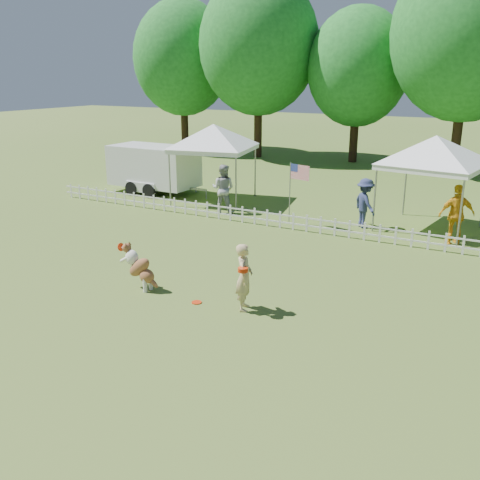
{
  "coord_description": "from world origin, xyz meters",
  "views": [
    {
      "loc": [
        6.7,
        -9.47,
        5.19
      ],
      "look_at": [
        0.4,
        2.0,
        1.1
      ],
      "focal_mm": 40.0,
      "sensor_mm": 36.0,
      "label": 1
    }
  ],
  "objects_px": {
    "canopy_tent_left": "(214,164)",
    "flag_pole": "(290,193)",
    "dog": "(140,267)",
    "cargo_trailer": "(154,169)",
    "spectator_c": "(457,215)",
    "canopy_tent_right": "(432,184)",
    "frisbee_on_turf": "(197,302)",
    "spectator_b": "(365,203)",
    "handler": "(244,277)",
    "spectator_a": "(223,189)"
  },
  "relations": [
    {
      "from": "cargo_trailer",
      "to": "spectator_c",
      "type": "height_order",
      "value": "cargo_trailer"
    },
    {
      "from": "dog",
      "to": "canopy_tent_right",
      "type": "height_order",
      "value": "canopy_tent_right"
    },
    {
      "from": "cargo_trailer",
      "to": "handler",
      "type": "bearing_deg",
      "value": -42.94
    },
    {
      "from": "frisbee_on_turf",
      "to": "cargo_trailer",
      "type": "xyz_separation_m",
      "value": [
        -8.4,
        9.38,
        1.06
      ]
    },
    {
      "from": "cargo_trailer",
      "to": "spectator_c",
      "type": "distance_m",
      "value": 13.14
    },
    {
      "from": "spectator_c",
      "to": "frisbee_on_turf",
      "type": "bearing_deg",
      "value": 30.8
    },
    {
      "from": "canopy_tent_left",
      "to": "canopy_tent_right",
      "type": "relative_size",
      "value": 1.0
    },
    {
      "from": "canopy_tent_right",
      "to": "flag_pole",
      "type": "height_order",
      "value": "canopy_tent_right"
    },
    {
      "from": "dog",
      "to": "canopy_tent_left",
      "type": "distance_m",
      "value": 9.86
    },
    {
      "from": "handler",
      "to": "cargo_trailer",
      "type": "distance_m",
      "value": 13.23
    },
    {
      "from": "dog",
      "to": "handler",
      "type": "bearing_deg",
      "value": 8.7
    },
    {
      "from": "frisbee_on_turf",
      "to": "spectator_b",
      "type": "height_order",
      "value": "spectator_b"
    },
    {
      "from": "frisbee_on_turf",
      "to": "canopy_tent_left",
      "type": "relative_size",
      "value": 0.08
    },
    {
      "from": "flag_pole",
      "to": "spectator_a",
      "type": "height_order",
      "value": "flag_pole"
    },
    {
      "from": "canopy_tent_left",
      "to": "spectator_b",
      "type": "distance_m",
      "value": 6.84
    },
    {
      "from": "spectator_c",
      "to": "flag_pole",
      "type": "bearing_deg",
      "value": -24.75
    },
    {
      "from": "cargo_trailer",
      "to": "flag_pole",
      "type": "xyz_separation_m",
      "value": [
        7.5,
        -1.93,
        0.04
      ]
    },
    {
      "from": "flag_pole",
      "to": "spectator_b",
      "type": "relative_size",
      "value": 1.28
    },
    {
      "from": "dog",
      "to": "canopy_tent_left",
      "type": "xyz_separation_m",
      "value": [
        -3.44,
        9.19,
        1.0
      ]
    },
    {
      "from": "handler",
      "to": "spectator_c",
      "type": "bearing_deg",
      "value": -46.45
    },
    {
      "from": "canopy_tent_left",
      "to": "flag_pole",
      "type": "bearing_deg",
      "value": -34.67
    },
    {
      "from": "flag_pole",
      "to": "spectator_c",
      "type": "height_order",
      "value": "flag_pole"
    },
    {
      "from": "frisbee_on_turf",
      "to": "spectator_c",
      "type": "relative_size",
      "value": 0.12
    },
    {
      "from": "handler",
      "to": "dog",
      "type": "xyz_separation_m",
      "value": [
        -2.85,
        -0.18,
        -0.22
      ]
    },
    {
      "from": "frisbee_on_turf",
      "to": "spectator_a",
      "type": "relative_size",
      "value": 0.13
    },
    {
      "from": "handler",
      "to": "canopy_tent_left",
      "type": "relative_size",
      "value": 0.5
    },
    {
      "from": "dog",
      "to": "spectator_c",
      "type": "bearing_deg",
      "value": 55.71
    },
    {
      "from": "canopy_tent_left",
      "to": "spectator_a",
      "type": "height_order",
      "value": "canopy_tent_left"
    },
    {
      "from": "dog",
      "to": "spectator_b",
      "type": "height_order",
      "value": "spectator_b"
    },
    {
      "from": "flag_pole",
      "to": "spectator_b",
      "type": "bearing_deg",
      "value": 31.65
    },
    {
      "from": "dog",
      "to": "canopy_tent_right",
      "type": "bearing_deg",
      "value": 64.8
    },
    {
      "from": "canopy_tent_left",
      "to": "cargo_trailer",
      "type": "bearing_deg",
      "value": 165.84
    },
    {
      "from": "cargo_trailer",
      "to": "dog",
      "type": "bearing_deg",
      "value": -53.51
    },
    {
      "from": "canopy_tent_right",
      "to": "spectator_c",
      "type": "bearing_deg",
      "value": -43.35
    },
    {
      "from": "frisbee_on_turf",
      "to": "canopy_tent_right",
      "type": "bearing_deg",
      "value": 68.55
    },
    {
      "from": "spectator_b",
      "to": "spectator_c",
      "type": "height_order",
      "value": "spectator_c"
    },
    {
      "from": "dog",
      "to": "flag_pole",
      "type": "bearing_deg",
      "value": 88.84
    },
    {
      "from": "dog",
      "to": "frisbee_on_turf",
      "type": "xyz_separation_m",
      "value": [
        1.7,
        -0.05,
        -0.56
      ]
    },
    {
      "from": "dog",
      "to": "frisbee_on_turf",
      "type": "relative_size",
      "value": 4.78
    },
    {
      "from": "dog",
      "to": "spectator_b",
      "type": "bearing_deg",
      "value": 73.2
    },
    {
      "from": "frisbee_on_turf",
      "to": "spectator_c",
      "type": "height_order",
      "value": "spectator_c"
    },
    {
      "from": "cargo_trailer",
      "to": "flag_pole",
      "type": "bearing_deg",
      "value": -13.64
    },
    {
      "from": "frisbee_on_turf",
      "to": "spectator_b",
      "type": "bearing_deg",
      "value": 79.11
    },
    {
      "from": "handler",
      "to": "canopy_tent_left",
      "type": "distance_m",
      "value": 11.01
    },
    {
      "from": "spectator_a",
      "to": "frisbee_on_turf",
      "type": "bearing_deg",
      "value": 107.0
    },
    {
      "from": "handler",
      "to": "cargo_trailer",
      "type": "bearing_deg",
      "value": 24.58
    },
    {
      "from": "handler",
      "to": "frisbee_on_turf",
      "type": "height_order",
      "value": "handler"
    },
    {
      "from": "spectator_b",
      "to": "spectator_c",
      "type": "relative_size",
      "value": 0.91
    },
    {
      "from": "dog",
      "to": "spectator_a",
      "type": "xyz_separation_m",
      "value": [
        -2.12,
        7.68,
        0.37
      ]
    },
    {
      "from": "canopy_tent_right",
      "to": "cargo_trailer",
      "type": "height_order",
      "value": "canopy_tent_right"
    }
  ]
}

